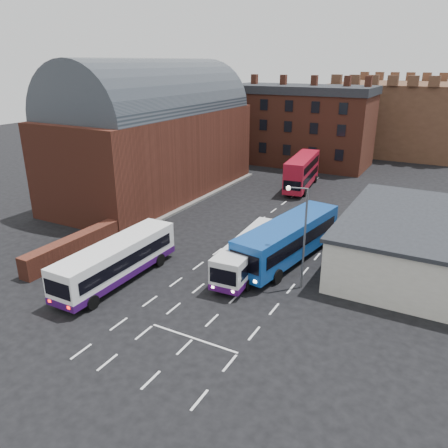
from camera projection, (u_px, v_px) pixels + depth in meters
The scene contains 13 objects.
ground at pixel (157, 296), 31.02m from camera, with size 180.00×180.00×0.00m, color black.
railway_station at pixel (155, 132), 52.56m from camera, with size 12.00×28.00×16.00m.
forecourt_wall at pixel (73, 247), 36.92m from camera, with size 1.20×10.00×1.80m, color #602B1E.
cream_building at pixel (411, 240), 35.05m from camera, with size 10.40×16.40×4.25m.
brick_terrace at pixel (299, 129), 69.61m from camera, with size 22.00×10.00×11.00m, color brown.
castle_keep at pixel (398, 117), 80.50m from camera, with size 22.00×22.00×12.00m, color brown.
bus_white_outbound at pixel (117, 259), 32.63m from camera, with size 2.85×11.24×3.06m.
bus_white_inbound at pixel (250, 252), 34.35m from camera, with size 2.99×10.13×2.73m.
bus_blue at pixel (288, 238), 35.91m from camera, with size 4.83×12.93×3.45m.
bus_red_double at pixel (302, 172), 56.47m from camera, with size 3.66×10.79×4.23m.
street_lamp at pixel (301, 229), 30.64m from camera, with size 1.54×0.55×7.69m.
pedestrian_red at pixel (60, 294), 29.55m from camera, with size 0.64×0.42×1.75m, color #A5250D.
pedestrian_beige at pixel (86, 289), 30.41m from camera, with size 0.77×0.60×1.59m, color beige.
Camera 1 is at (17.25, -21.63, 15.67)m, focal length 35.00 mm.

